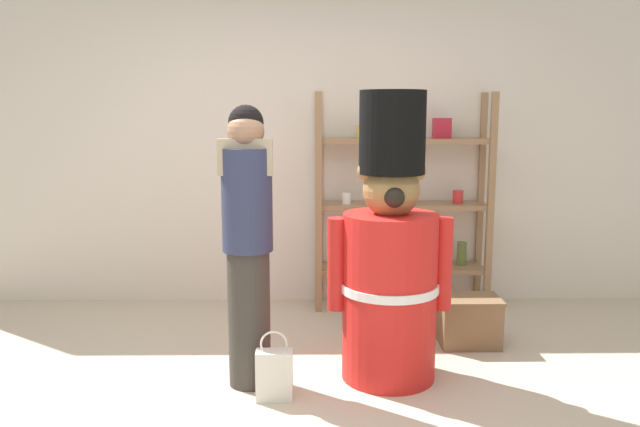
# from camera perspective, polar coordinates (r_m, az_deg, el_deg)

# --- Properties ---
(ground_plane) EXTENTS (6.40, 6.40, 0.00)m
(ground_plane) POSITION_cam_1_polar(r_m,az_deg,el_deg) (3.38, -2.51, -18.53)
(ground_plane) COLOR beige
(back_wall) EXTENTS (6.40, 0.12, 2.60)m
(back_wall) POSITION_cam_1_polar(r_m,az_deg,el_deg) (5.20, -1.88, 6.26)
(back_wall) COLOR silver
(back_wall) RESTS_ON ground_plane
(merchandise_shelf) EXTENTS (1.39, 0.35, 1.72)m
(merchandise_shelf) POSITION_cam_1_polar(r_m,az_deg,el_deg) (5.07, 7.49, 0.91)
(merchandise_shelf) COLOR #93704C
(merchandise_shelf) RESTS_ON ground_plane
(teddy_bear_guard) EXTENTS (0.73, 0.57, 1.69)m
(teddy_bear_guard) POSITION_cam_1_polar(r_m,az_deg,el_deg) (3.70, 6.34, -4.35)
(teddy_bear_guard) COLOR red
(teddy_bear_guard) RESTS_ON ground_plane
(person_shopper) EXTENTS (0.30, 0.28, 1.61)m
(person_shopper) POSITION_cam_1_polar(r_m,az_deg,el_deg) (3.57, -6.55, -2.30)
(person_shopper) COLOR #38332D
(person_shopper) RESTS_ON ground_plane
(shopping_bag) EXTENTS (0.20, 0.10, 0.40)m
(shopping_bag) POSITION_cam_1_polar(r_m,az_deg,el_deg) (3.58, -4.16, -14.27)
(shopping_bag) COLOR silver
(shopping_bag) RESTS_ON ground_plane
(display_crate) EXTENTS (0.41, 0.30, 0.33)m
(display_crate) POSITION_cam_1_polar(r_m,az_deg,el_deg) (4.45, 13.31, -9.43)
(display_crate) COLOR brown
(display_crate) RESTS_ON ground_plane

